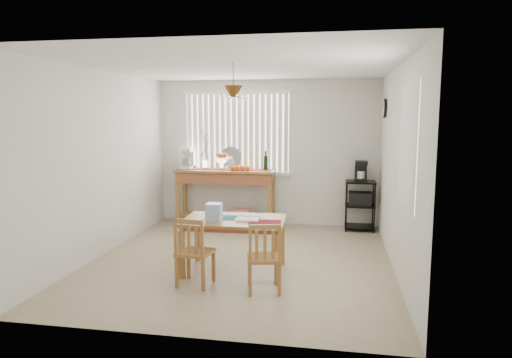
% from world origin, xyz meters
% --- Properties ---
extents(ground, '(4.00, 4.50, 0.01)m').
position_xyz_m(ground, '(0.00, 0.00, -0.01)').
color(ground, tan).
extents(room_shell, '(4.20, 4.70, 2.70)m').
position_xyz_m(room_shell, '(0.00, 0.02, 1.69)').
color(room_shell, silver).
rests_on(room_shell, ground).
extents(sideboard, '(1.79, 0.50, 1.01)m').
position_xyz_m(sideboard, '(-0.70, 1.98, 0.75)').
color(sideboard, olive).
rests_on(sideboard, ground).
extents(sideboard_items, '(1.70, 0.43, 0.77)m').
position_xyz_m(sideboard_items, '(-0.99, 1.99, 1.16)').
color(sideboard_items, maroon).
rests_on(sideboard_items, sideboard).
extents(wire_cart, '(0.50, 0.40, 0.86)m').
position_xyz_m(wire_cart, '(1.66, 2.00, 0.51)').
color(wire_cart, black).
rests_on(wire_cart, ground).
extents(cart_items, '(0.20, 0.24, 0.35)m').
position_xyz_m(cart_items, '(1.66, 2.01, 1.02)').
color(cart_items, black).
rests_on(cart_items, wire_cart).
extents(dining_table, '(1.29, 0.86, 0.68)m').
position_xyz_m(dining_table, '(-0.00, -0.45, 0.60)').
color(dining_table, olive).
rests_on(dining_table, ground).
extents(table_items, '(0.98, 0.44, 0.22)m').
position_xyz_m(table_items, '(-0.12, -0.57, 0.76)').
color(table_items, '#146F74').
rests_on(table_items, dining_table).
extents(chair_left, '(0.42, 0.42, 0.82)m').
position_xyz_m(chair_left, '(-0.35, -1.03, 0.40)').
color(chair_left, olive).
rests_on(chair_left, ground).
extents(chair_right, '(0.44, 0.44, 0.81)m').
position_xyz_m(chair_right, '(0.48, -1.08, 0.39)').
color(chair_right, olive).
rests_on(chair_right, ground).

